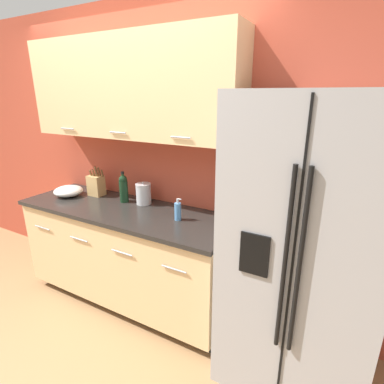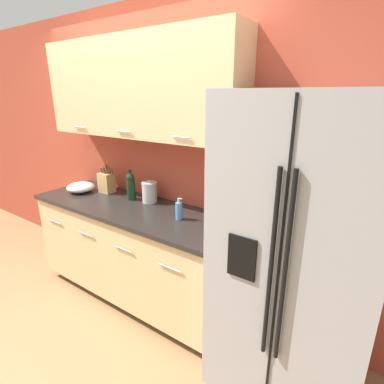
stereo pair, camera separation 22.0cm
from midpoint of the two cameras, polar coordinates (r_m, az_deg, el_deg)
ground_plane at (r=2.79m, az=-27.74°, el=-26.04°), size 14.00×14.00×0.00m
wall_back at (r=2.79m, az=-12.78°, el=9.69°), size 10.00×0.39×2.60m
counter_unit at (r=2.87m, az=-14.29°, el=-11.42°), size 1.97×0.64×0.92m
refrigerator at (r=1.97m, az=17.34°, el=-10.39°), size 0.88×0.76×1.88m
knife_block at (r=3.06m, az=-19.79°, el=1.26°), size 0.16×0.11×0.29m
wine_bottle at (r=2.79m, az=-15.13°, el=0.72°), size 0.08×0.08×0.28m
soap_dispenser at (r=2.33m, az=-5.43°, el=-3.70°), size 0.06×0.05×0.18m
steel_canister at (r=2.71m, az=-11.53°, el=-0.36°), size 0.14×0.14×0.20m
mixing_bowl at (r=3.16m, az=-24.36°, el=0.16°), size 0.27×0.27×0.10m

